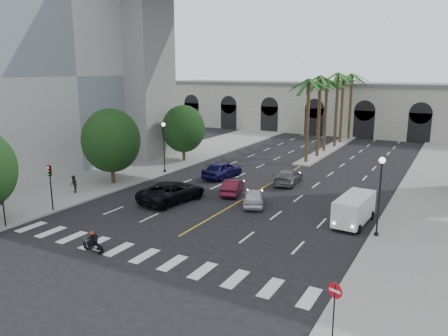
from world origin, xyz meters
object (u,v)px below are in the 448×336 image
lamp_post_right (380,190)px  motorcycle_rider (93,243)px  car_e (222,169)px  pedestrian_b (74,184)px  traffic_signal_near (2,193)px  traffic_signal_far (50,180)px  car_a (254,197)px  car_d (288,177)px  do_not_enter_sign (335,300)px  cargo_van (354,209)px  car_c (172,192)px  pedestrian_a (0,195)px  lamp_post_left_far (164,143)px  car_b (233,187)px

lamp_post_right → motorcycle_rider: lamp_post_right is taller
car_e → pedestrian_b: car_e is taller
traffic_signal_near → traffic_signal_far: 4.00m
car_a → car_e: bearing=-68.2°
car_d → pedestrian_b: bearing=33.8°
lamp_post_right → pedestrian_b: (-25.05, -2.23, -2.31)m
traffic_signal_far → car_a: traffic_signal_far is taller
lamp_post_right → motorcycle_rider: 18.04m
car_e → do_not_enter_sign: size_ratio=1.89×
cargo_van → car_c: bearing=-169.2°
traffic_signal_far → pedestrian_b: traffic_signal_far is taller
traffic_signal_far → pedestrian_a: bearing=-167.0°
motorcycle_rider → pedestrian_a: bearing=173.4°
traffic_signal_near → pedestrian_a: bearing=148.5°
motorcycle_rider → pedestrian_b: size_ratio=1.19×
lamp_post_left_far → car_d: lamp_post_left_far is taller
motorcycle_rider → car_e: bearing=102.3°
car_c → cargo_van: 14.46m
pedestrian_b → car_c: bearing=55.6°
do_not_enter_sign → lamp_post_left_far: bearing=157.6°
car_d → car_e: bearing=2.7°
car_a → car_d: (0.00, 7.73, -0.00)m
motorcycle_rider → car_b: 15.12m
lamp_post_left_far → traffic_signal_near: (0.10, -18.50, -0.71)m
motorcycle_rider → pedestrian_a: pedestrian_a is taller
car_e → pedestrian_a: bearing=62.8°
car_c → pedestrian_a: size_ratio=3.71×
traffic_signal_near → pedestrian_b: size_ratio=2.40×
car_b → pedestrian_a: 18.92m
car_c → car_a: bearing=-150.2°
lamp_post_right → car_e: (-16.55, 9.21, -2.37)m
car_d → cargo_van: bearing=128.6°
pedestrian_a → do_not_enter_sign: size_ratio=0.62×
car_a → car_e: (-6.65, 6.78, 0.16)m
car_a → car_b: (-3.00, 2.07, -0.03)m
car_a → cargo_van: (8.00, -0.54, 0.44)m
traffic_signal_near → car_e: 20.71m
traffic_signal_near → lamp_post_left_far: bearing=90.3°
cargo_van → pedestrian_a: bearing=-155.7°
pedestrian_a → pedestrian_b: pedestrian_a is taller
traffic_signal_far → cargo_van: size_ratio=0.75×
car_e → cargo_van: 16.38m
car_d → do_not_enter_sign: bearing=109.2°
cargo_van → motorcycle_rider: bearing=-131.3°
cargo_van → pedestrian_b: (-23.15, -4.13, -0.22)m
car_e → do_not_enter_sign: (17.07, -21.75, 1.07)m
car_c → pedestrian_b: car_c is taller
traffic_signal_near → car_d: traffic_signal_near is taller
traffic_signal_near → pedestrian_b: traffic_signal_near is taller
cargo_van → pedestrian_b: bearing=-166.0°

